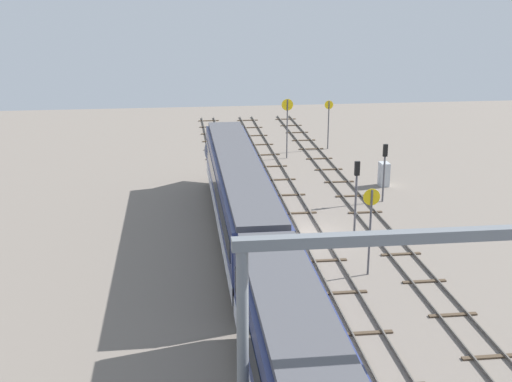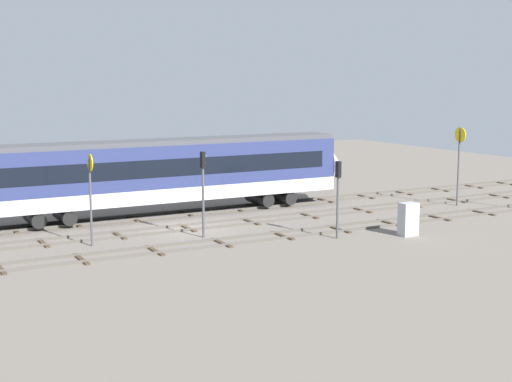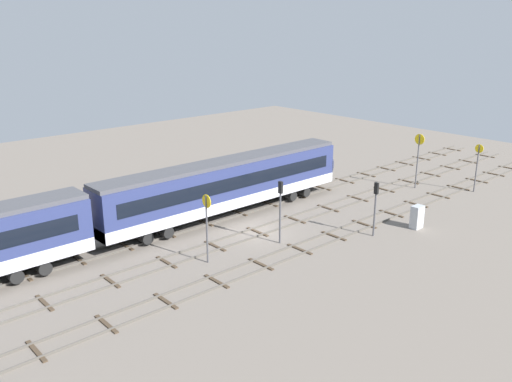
{
  "view_description": "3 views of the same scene",
  "coord_description": "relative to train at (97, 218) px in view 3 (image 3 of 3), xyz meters",
  "views": [
    {
      "loc": [
        -39.12,
        8.3,
        15.23
      ],
      "look_at": [
        3.52,
        3.17,
        1.99
      ],
      "focal_mm": 46.71,
      "sensor_mm": 36.0,
      "label": 1
    },
    {
      "loc": [
        -17.25,
        -39.97,
        8.83
      ],
      "look_at": [
        4.38,
        -0.5,
        2.01
      ],
      "focal_mm": 52.16,
      "sensor_mm": 36.0,
      "label": 2
    },
    {
      "loc": [
        -26.65,
        -29.52,
        15.87
      ],
      "look_at": [
        2.52,
        3.0,
        2.21
      ],
      "focal_mm": 37.82,
      "sensor_mm": 36.0,
      "label": 3
    }
  ],
  "objects": [
    {
      "name": "ground_plane",
      "position": [
        11.14,
        -4.6,
        -2.66
      ],
      "size": [
        96.69,
        96.69,
        0.0
      ],
      "primitive_type": "plane",
      "color": "slate"
    },
    {
      "name": "track_near_foreground",
      "position": [
        11.14,
        -9.21,
        -2.59
      ],
      "size": [
        80.69,
        2.4,
        0.16
      ],
      "color": "#59544C",
      "rests_on": "ground"
    },
    {
      "name": "track_second_near",
      "position": [
        11.14,
        -4.6,
        -2.59
      ],
      "size": [
        80.69,
        2.4,
        0.16
      ],
      "color": "#59544C",
      "rests_on": "ground"
    },
    {
      "name": "track_with_train",
      "position": [
        11.14,
        0.0,
        -2.59
      ],
      "size": [
        80.69,
        2.4,
        0.16
      ],
      "color": "#59544C",
      "rests_on": "ground"
    },
    {
      "name": "train",
      "position": [
        0.0,
        0.0,
        0.0
      ],
      "size": [
        50.4,
        3.24,
        4.8
      ],
      "color": "navy",
      "rests_on": "ground"
    },
    {
      "name": "speed_sign_near_foreground",
      "position": [
        4.83,
        -6.47,
        0.56
      ],
      "size": [
        0.14,
        0.92,
        4.93
      ],
      "color": "#4C4C51",
      "rests_on": "ground"
    },
    {
      "name": "speed_sign_mid_trackside",
      "position": [
        31.01,
        -6.26,
        1.01
      ],
      "size": [
        0.14,
        1.05,
        5.5
      ],
      "color": "#4C4C51",
      "rests_on": "ground"
    },
    {
      "name": "speed_sign_far_trackside",
      "position": [
        34.16,
        -10.84,
        0.38
      ],
      "size": [
        0.14,
        0.83,
        4.76
      ],
      "color": "#4C4C51",
      "rests_on": "ground"
    },
    {
      "name": "signal_light_trackside_approach",
      "position": [
        10.95,
        -7.33,
        0.49
      ],
      "size": [
        0.31,
        0.32,
        4.84
      ],
      "color": "#4C4C51",
      "rests_on": "ground"
    },
    {
      "name": "signal_light_trackside_departure",
      "position": [
        17.37,
        -11.18,
        0.19
      ],
      "size": [
        0.31,
        0.32,
        4.34
      ],
      "color": "#4C4C51",
      "rests_on": "ground"
    },
    {
      "name": "relay_cabinet",
      "position": [
        21.33,
        -12.48,
        -1.71
      ],
      "size": [
        1.03,
        0.71,
        1.89
      ],
      "color": "#B2B7BC",
      "rests_on": "ground"
    }
  ]
}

